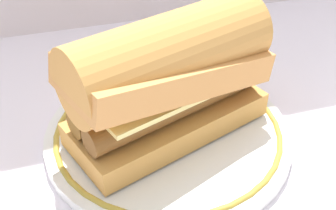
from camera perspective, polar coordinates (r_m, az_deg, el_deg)
ground_plane at (r=0.46m, az=-0.68°, el=-5.74°), size 1.50×1.50×0.00m
plate at (r=0.47m, az=0.00°, el=-3.65°), size 0.26×0.26×0.01m
sausage_sandwich at (r=0.43m, az=0.00°, el=3.74°), size 0.22×0.15×0.13m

